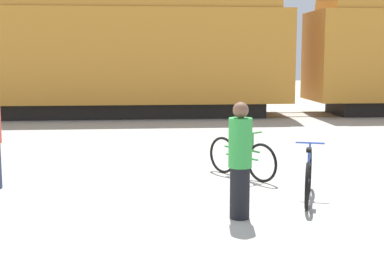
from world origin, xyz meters
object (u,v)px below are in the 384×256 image
freight_train (128,41)px  bicycle_blue (309,177)px  person_in_green (240,160)px  bicycle_green (242,158)px

freight_train → bicycle_blue: 12.63m
bicycle_blue → person_in_green: 1.56m
bicycle_blue → bicycle_green: 1.82m
person_in_green → freight_train: bearing=-97.0°
bicycle_blue → person_in_green: person_in_green is taller
bicycle_blue → bicycle_green: bicycle_blue is taller
freight_train → bicycle_green: freight_train is taller
person_in_green → bicycle_blue: bearing=-161.5°
person_in_green → bicycle_green: bearing=-116.2°
bicycle_blue → bicycle_green: size_ratio=1.20×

